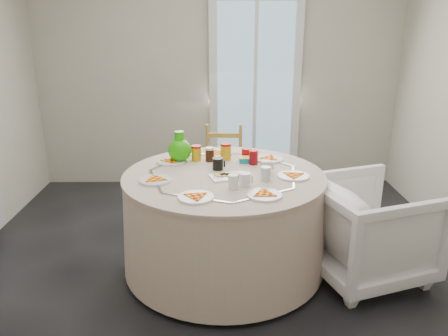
{
  "coord_description": "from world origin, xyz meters",
  "views": [
    {
      "loc": [
        -0.01,
        -2.87,
        1.79
      ],
      "look_at": [
        0.03,
        0.1,
        0.8
      ],
      "focal_mm": 35.0,
      "sensor_mm": 36.0,
      "label": 1
    }
  ],
  "objects_px": {
    "wooden_chair": "(223,166)",
    "armchair": "(368,227)",
    "green_pitcher": "(180,147)",
    "table": "(224,222)"
  },
  "relations": [
    {
      "from": "table",
      "to": "armchair",
      "type": "bearing_deg",
      "value": -6.98
    },
    {
      "from": "table",
      "to": "green_pitcher",
      "type": "xyz_separation_m",
      "value": [
        -0.34,
        0.31,
        0.49
      ]
    },
    {
      "from": "wooden_chair",
      "to": "armchair",
      "type": "height_order",
      "value": "wooden_chair"
    },
    {
      "from": "table",
      "to": "green_pitcher",
      "type": "height_order",
      "value": "green_pitcher"
    },
    {
      "from": "table",
      "to": "wooden_chair",
      "type": "height_order",
      "value": "wooden_chair"
    },
    {
      "from": "armchair",
      "to": "green_pitcher",
      "type": "bearing_deg",
      "value": 54.08
    },
    {
      "from": "table",
      "to": "green_pitcher",
      "type": "bearing_deg",
      "value": 138.18
    },
    {
      "from": "wooden_chair",
      "to": "armchair",
      "type": "relative_size",
      "value": 1.05
    },
    {
      "from": "armchair",
      "to": "green_pitcher",
      "type": "relative_size",
      "value": 3.43
    },
    {
      "from": "wooden_chair",
      "to": "table",
      "type": "bearing_deg",
      "value": -87.85
    }
  ]
}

